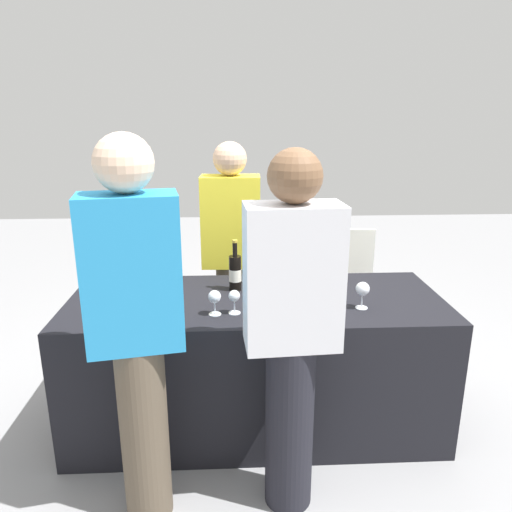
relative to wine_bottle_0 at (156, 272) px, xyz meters
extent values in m
plane|color=gray|center=(0.58, -0.17, -0.90)|extent=(12.00, 12.00, 0.00)
cube|color=black|center=(0.58, -0.17, -0.51)|extent=(2.11, 0.83, 0.80)
cylinder|color=black|center=(0.00, 0.00, -0.01)|extent=(0.08, 0.08, 0.21)
cylinder|color=black|center=(0.00, 0.00, 0.14)|extent=(0.03, 0.03, 0.08)
cylinder|color=black|center=(0.00, 0.00, 0.19)|extent=(0.03, 0.03, 0.02)
cylinder|color=silver|center=(0.00, 0.00, -0.02)|extent=(0.08, 0.08, 0.07)
cylinder|color=black|center=(0.47, -0.03, 0.00)|extent=(0.07, 0.07, 0.21)
cylinder|color=black|center=(0.47, -0.03, 0.14)|extent=(0.03, 0.03, 0.08)
cylinder|color=gold|center=(0.47, -0.03, 0.19)|extent=(0.03, 0.03, 0.02)
cylinder|color=silver|center=(0.47, -0.03, -0.01)|extent=(0.07, 0.07, 0.07)
cylinder|color=black|center=(0.65, 0.05, -0.01)|extent=(0.07, 0.07, 0.20)
cylinder|color=black|center=(0.65, 0.05, 0.14)|extent=(0.03, 0.03, 0.08)
cylinder|color=maroon|center=(0.65, 0.05, 0.19)|extent=(0.03, 0.03, 0.02)
cylinder|color=silver|center=(0.65, 0.05, -0.02)|extent=(0.07, 0.07, 0.07)
cylinder|color=black|center=(0.83, 0.03, 0.01)|extent=(0.07, 0.07, 0.23)
cylinder|color=black|center=(0.83, 0.03, 0.16)|extent=(0.03, 0.03, 0.09)
cylinder|color=maroon|center=(0.83, 0.03, 0.22)|extent=(0.03, 0.03, 0.02)
cylinder|color=silver|center=(0.83, 0.03, -0.01)|extent=(0.07, 0.07, 0.08)
cylinder|color=silver|center=(-0.08, -0.39, -0.11)|extent=(0.06, 0.06, 0.00)
cylinder|color=silver|center=(-0.08, -0.39, -0.06)|extent=(0.01, 0.01, 0.08)
sphere|color=silver|center=(-0.08, -0.39, 0.00)|extent=(0.06, 0.06, 0.06)
cylinder|color=silver|center=(0.36, -0.38, -0.11)|extent=(0.06, 0.06, 0.00)
cylinder|color=silver|center=(0.36, -0.38, -0.07)|extent=(0.01, 0.01, 0.07)
sphere|color=silver|center=(0.36, -0.38, -0.01)|extent=(0.07, 0.07, 0.07)
sphere|color=#590C19|center=(0.36, -0.38, -0.02)|extent=(0.04, 0.04, 0.04)
cylinder|color=silver|center=(0.46, -0.37, -0.11)|extent=(0.06, 0.06, 0.00)
cylinder|color=silver|center=(0.46, -0.37, -0.07)|extent=(0.01, 0.01, 0.07)
sphere|color=silver|center=(0.46, -0.37, -0.01)|extent=(0.06, 0.06, 0.06)
sphere|color=#590C19|center=(0.46, -0.37, -0.02)|extent=(0.03, 0.03, 0.03)
cylinder|color=silver|center=(0.79, -0.23, -0.11)|extent=(0.06, 0.06, 0.00)
cylinder|color=silver|center=(0.79, -0.23, -0.07)|extent=(0.01, 0.01, 0.07)
sphere|color=silver|center=(0.79, -0.23, -0.01)|extent=(0.06, 0.06, 0.06)
cylinder|color=silver|center=(0.90, -0.24, -0.11)|extent=(0.06, 0.06, 0.00)
cylinder|color=silver|center=(0.90, -0.24, -0.07)|extent=(0.01, 0.01, 0.07)
sphere|color=silver|center=(0.90, -0.24, -0.01)|extent=(0.06, 0.06, 0.06)
sphere|color=#590C19|center=(0.90, -0.24, -0.02)|extent=(0.03, 0.03, 0.03)
cylinder|color=silver|center=(1.14, -0.34, -0.11)|extent=(0.06, 0.06, 0.00)
cylinder|color=silver|center=(1.14, -0.34, -0.07)|extent=(0.01, 0.01, 0.07)
sphere|color=silver|center=(1.14, -0.34, 0.00)|extent=(0.07, 0.07, 0.07)
sphere|color=#590C19|center=(1.14, -0.34, -0.01)|extent=(0.04, 0.04, 0.04)
cylinder|color=brown|center=(0.44, 0.43, -0.50)|extent=(0.21, 0.21, 0.81)
cube|color=yellow|center=(0.44, 0.43, 0.20)|extent=(0.39, 0.23, 0.60)
sphere|color=#D8AD8C|center=(0.44, 0.43, 0.62)|extent=(0.22, 0.22, 0.22)
cylinder|color=brown|center=(0.05, -0.83, -0.47)|extent=(0.21, 0.21, 0.86)
cube|color=#268CCC|center=(0.05, -0.83, 0.28)|extent=(0.42, 0.28, 0.64)
sphere|color=beige|center=(0.05, -0.83, 0.72)|extent=(0.23, 0.23, 0.23)
cylinder|color=black|center=(0.70, -0.80, -0.49)|extent=(0.22, 0.22, 0.83)
cube|color=silver|center=(0.70, -0.80, 0.24)|extent=(0.42, 0.25, 0.62)
sphere|color=brown|center=(0.70, -0.80, 0.66)|extent=(0.22, 0.22, 0.22)
cube|color=white|center=(1.32, 0.96, -0.44)|extent=(0.52, 0.08, 0.92)
camera|label=1|loc=(0.46, -2.69, 0.90)|focal=33.70mm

